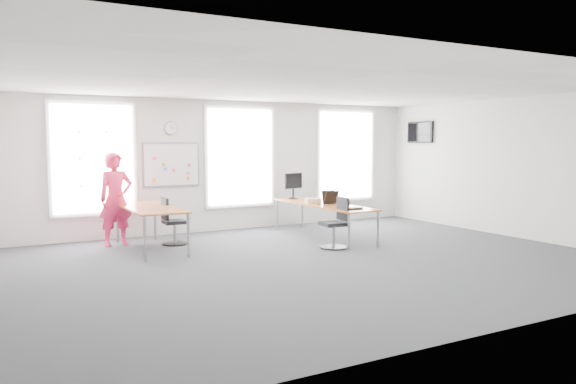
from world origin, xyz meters
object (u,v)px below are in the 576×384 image
chair_left (172,224)px  headphones (345,203)px  desk_right (323,206)px  monitor (293,183)px  desk_left (150,210)px  person (116,199)px  chair_right (336,226)px  keyboard (352,209)px

chair_left → headphones: 3.54m
desk_right → chair_left: chair_left is taller
desk_right → monitor: size_ratio=5.07×
desk_right → desk_left: 3.62m
monitor → person: bearing=164.2°
headphones → monitor: 1.78m
chair_right → person: size_ratio=0.53×
desk_left → headphones: size_ratio=11.99×
desk_left → keyboard: size_ratio=5.27×
desk_right → headphones: headphones is taller
headphones → chair_right: bearing=-152.3°
chair_left → headphones: chair_left is taller
chair_left → monitor: size_ratio=1.59×
person → monitor: person is taller
desk_right → monitor: bearing=92.1°
person → keyboard: bearing=-38.2°
desk_right → chair_left: (-3.09, 0.75, -0.27)m
desk_right → keyboard: 1.15m
chair_left → headphones: size_ratio=5.06×
chair_left → keyboard: 3.59m
desk_right → headphones: (0.19, -0.53, 0.10)m
person → keyboard: person is taller
monitor → desk_right: bearing=-103.5°
chair_left → monitor: 3.15m
person → headphones: person is taller
chair_left → monitor: bearing=-80.7°
person → headphones: 4.61m
chair_right → headphones: 0.93m
monitor → desk_left: bearing=175.8°
chair_left → headphones: bearing=-110.4°
desk_left → chair_left: (0.50, 0.26, -0.33)m
desk_right → chair_right: size_ratio=3.07×
desk_left → person: bearing=123.3°
chair_right → headphones: chair_right is taller
chair_right → keyboard: 0.47m
desk_left → person: person is taller
desk_left → monitor: bearing=11.4°
chair_right → chair_left: (-2.67, 1.88, -0.02)m
chair_right → chair_left: size_ratio=1.04×
chair_right → keyboard: size_ratio=2.31×
person → chair_left: bearing=-33.0°
desk_left → keyboard: desk_left is taller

